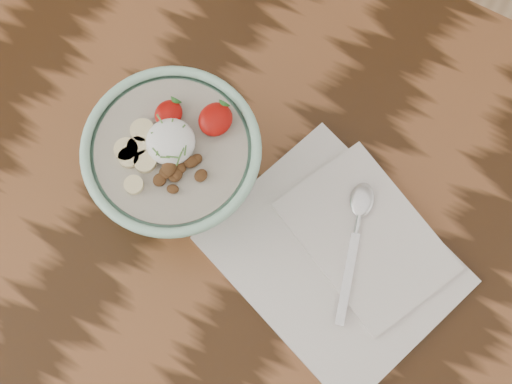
% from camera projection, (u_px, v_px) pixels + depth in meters
% --- Properties ---
extents(table, '(1.60, 0.90, 0.75)m').
position_uv_depth(table, '(272.00, 289.00, 0.93)').
color(table, black).
rests_on(table, ground).
extents(breakfast_bowl, '(0.20, 0.20, 0.13)m').
position_uv_depth(breakfast_bowl, '(175.00, 161.00, 0.81)').
color(breakfast_bowl, '#A0D8BB').
rests_on(breakfast_bowl, table).
extents(napkin, '(0.32, 0.29, 0.02)m').
position_uv_depth(napkin, '(341.00, 255.00, 0.84)').
color(napkin, silver).
rests_on(napkin, table).
extents(spoon, '(0.07, 0.17, 0.01)m').
position_uv_depth(spoon, '(358.00, 219.00, 0.84)').
color(spoon, silver).
rests_on(spoon, napkin).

